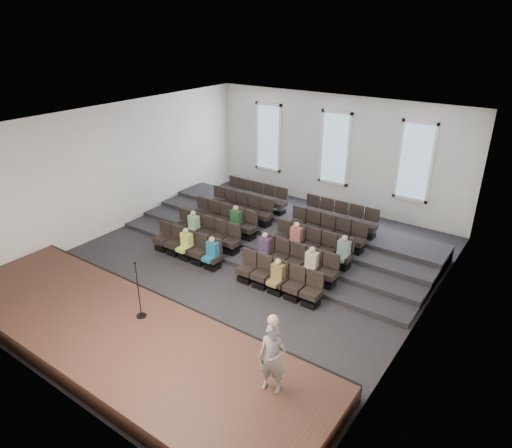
% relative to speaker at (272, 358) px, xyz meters
% --- Properties ---
extents(ground, '(14.00, 14.00, 0.00)m').
position_rel_speaker_xyz_m(ground, '(-4.32, 4.53, -1.33)').
color(ground, black).
rests_on(ground, ground).
extents(ceiling, '(12.00, 14.00, 0.02)m').
position_rel_speaker_xyz_m(ceiling, '(-4.32, 4.53, 3.68)').
color(ceiling, white).
rests_on(ceiling, ground).
extents(wall_back, '(12.00, 0.04, 5.00)m').
position_rel_speaker_xyz_m(wall_back, '(-4.32, 11.55, 1.17)').
color(wall_back, white).
rests_on(wall_back, ground).
extents(wall_front, '(12.00, 0.04, 5.00)m').
position_rel_speaker_xyz_m(wall_front, '(-4.32, -2.49, 1.17)').
color(wall_front, white).
rests_on(wall_front, ground).
extents(wall_left, '(0.04, 14.00, 5.00)m').
position_rel_speaker_xyz_m(wall_left, '(-10.34, 4.53, 1.17)').
color(wall_left, white).
rests_on(wall_left, ground).
extents(wall_right, '(0.04, 14.00, 5.00)m').
position_rel_speaker_xyz_m(wall_right, '(1.70, 4.53, 1.17)').
color(wall_right, white).
rests_on(wall_right, ground).
extents(stage, '(11.80, 3.60, 0.50)m').
position_rel_speaker_xyz_m(stage, '(-4.32, -0.57, -1.08)').
color(stage, '#3D241A').
rests_on(stage, ground).
extents(stage_lip, '(11.80, 0.06, 0.52)m').
position_rel_speaker_xyz_m(stage_lip, '(-4.32, 1.20, -1.08)').
color(stage_lip, black).
rests_on(stage_lip, ground).
extents(risers, '(11.80, 4.80, 0.60)m').
position_rel_speaker_xyz_m(risers, '(-4.32, 7.70, -1.14)').
color(risers, black).
rests_on(risers, ground).
extents(seating_rows, '(6.80, 4.70, 1.67)m').
position_rel_speaker_xyz_m(seating_rows, '(-4.32, 6.07, -0.65)').
color(seating_rows, black).
rests_on(seating_rows, ground).
extents(windows, '(8.44, 0.10, 3.24)m').
position_rel_speaker_xyz_m(windows, '(-4.32, 11.49, 1.37)').
color(windows, white).
rests_on(windows, wall_back).
extents(audience, '(6.05, 2.64, 1.10)m').
position_rel_speaker_xyz_m(audience, '(-3.97, 4.99, -0.50)').
color(audience, '#BED555').
rests_on(audience, seating_rows).
extents(speaker, '(0.69, 0.55, 1.66)m').
position_rel_speaker_xyz_m(speaker, '(0.00, 0.00, 0.00)').
color(speaker, slate).
rests_on(speaker, stage).
extents(mic_stand, '(0.28, 0.28, 1.68)m').
position_rel_speaker_xyz_m(mic_stand, '(-4.36, 0.17, -0.33)').
color(mic_stand, black).
rests_on(mic_stand, stage).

